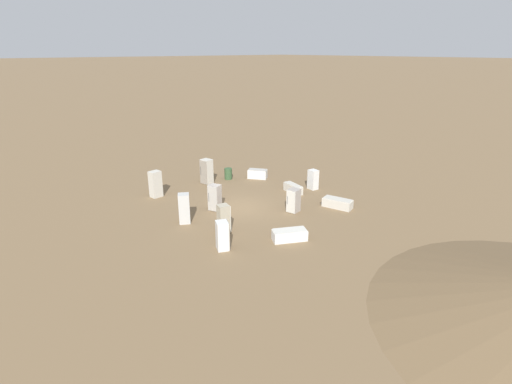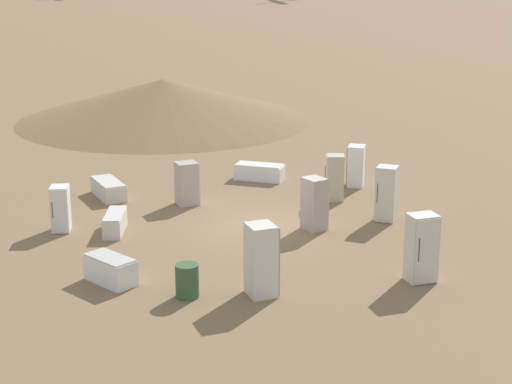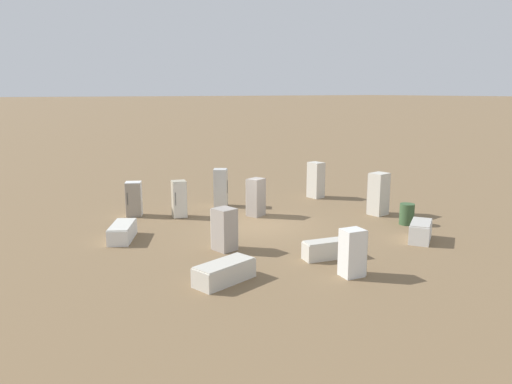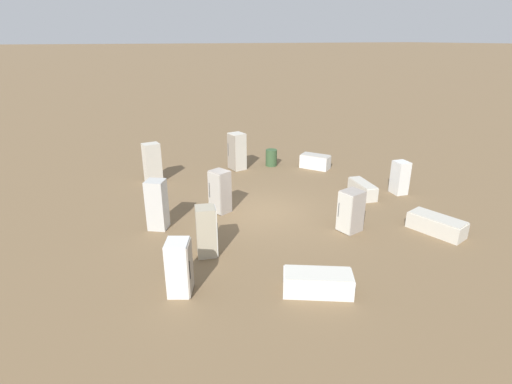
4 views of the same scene
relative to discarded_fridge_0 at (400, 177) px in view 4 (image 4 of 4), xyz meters
The scene contains 14 objects.
ground_plane 6.36m from the discarded_fridge_0, 95.83° to the right, with size 1000.00×1000.00×0.00m, color brown.
discarded_fridge_0 is the anchor object (origin of this frame).
discarded_fridge_1 1.74m from the discarded_fridge_0, 104.30° to the right, with size 1.74×0.85×0.61m.
discarded_fridge_2 11.08m from the discarded_fridge_0, 73.29° to the right, with size 0.86×0.84×1.53m.
discarded_fridge_3 3.85m from the discarded_fridge_0, 24.24° to the right, with size 2.02×1.24×0.60m.
discarded_fridge_4 11.25m from the discarded_fridge_0, 122.87° to the right, with size 0.71×0.80×1.85m.
discarded_fridge_5 4.70m from the discarded_fridge_0, 63.82° to the right, with size 0.78×0.85×1.49m.
discarded_fridge_6 10.34m from the discarded_fridge_0, 95.47° to the right, with size 0.88×0.87×1.81m.
discarded_fridge_7 9.46m from the discarded_fridge_0, 80.42° to the right, with size 0.72×0.74×1.62m.
discarded_fridge_8 7.92m from the discarded_fridge_0, 100.29° to the right, with size 0.87×0.83×1.68m.
discarded_fridge_9 8.03m from the discarded_fridge_0, 140.48° to the right, with size 0.87×0.82×1.89m.
discarded_fridge_10 8.70m from the discarded_fridge_0, 56.99° to the right, with size 1.55×1.98×0.61m.
discarded_fridge_11 4.81m from the discarded_fridge_0, 163.59° to the right, with size 1.62×1.43×0.72m.
rusty_barrel 6.79m from the discarded_fridge_0, 151.56° to the right, with size 0.60×0.60×0.88m.
Camera 4 is at (12.87, -6.31, 6.39)m, focal length 28.00 mm.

